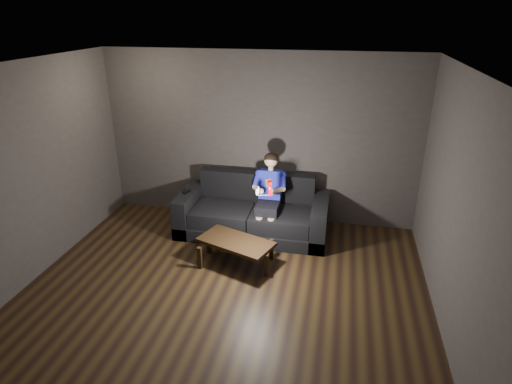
# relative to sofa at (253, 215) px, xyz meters

# --- Properties ---
(floor) EXTENTS (5.00, 5.00, 0.00)m
(floor) POSITION_rel_sofa_xyz_m (-0.03, -1.92, -0.29)
(floor) COLOR black
(floor) RESTS_ON ground
(back_wall) EXTENTS (5.00, 0.04, 2.70)m
(back_wall) POSITION_rel_sofa_xyz_m (-0.03, 0.58, 1.06)
(back_wall) COLOR #3D3735
(back_wall) RESTS_ON ground
(left_wall) EXTENTS (0.04, 5.00, 2.70)m
(left_wall) POSITION_rel_sofa_xyz_m (-2.53, -1.92, 1.06)
(left_wall) COLOR #3D3735
(left_wall) RESTS_ON ground
(right_wall) EXTENTS (0.04, 5.00, 2.70)m
(right_wall) POSITION_rel_sofa_xyz_m (2.47, -1.92, 1.06)
(right_wall) COLOR #3D3735
(right_wall) RESTS_ON ground
(ceiling) EXTENTS (5.00, 5.00, 0.02)m
(ceiling) POSITION_rel_sofa_xyz_m (-0.03, -1.92, 2.41)
(ceiling) COLOR silver
(ceiling) RESTS_ON back_wall
(sofa) EXTENTS (2.28, 0.99, 0.88)m
(sofa) POSITION_rel_sofa_xyz_m (0.00, 0.00, 0.00)
(sofa) COLOR black
(sofa) RESTS_ON floor
(child) EXTENTS (0.49, 0.61, 1.21)m
(child) POSITION_rel_sofa_xyz_m (0.26, -0.06, 0.47)
(child) COLOR black
(child) RESTS_ON sofa
(wii_remote_red) EXTENTS (0.06, 0.08, 0.19)m
(wii_remote_red) POSITION_rel_sofa_xyz_m (0.35, -0.53, 0.69)
(wii_remote_red) COLOR #C60019
(wii_remote_red) RESTS_ON child
(nunchuk_white) EXTENTS (0.07, 0.09, 0.14)m
(nunchuk_white) POSITION_rel_sofa_xyz_m (0.18, -0.52, 0.65)
(nunchuk_white) COLOR white
(nunchuk_white) RESTS_ON child
(wii_remote_black) EXTENTS (0.08, 0.16, 0.03)m
(wii_remote_black) POSITION_rel_sofa_xyz_m (-1.03, -0.08, 0.35)
(wii_remote_black) COLOR black
(wii_remote_black) RESTS_ON sofa
(coffee_table) EXTENTS (1.11, 0.82, 0.36)m
(coffee_table) POSITION_rel_sofa_xyz_m (-0.04, -0.94, 0.03)
(coffee_table) COLOR black
(coffee_table) RESTS_ON floor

